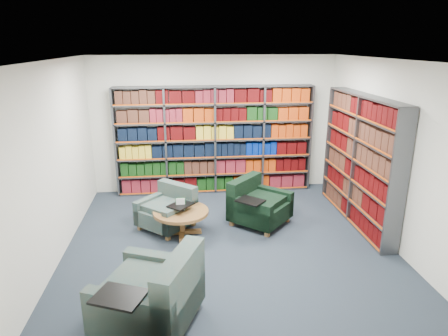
{
  "coord_description": "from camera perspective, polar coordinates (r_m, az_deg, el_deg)",
  "views": [
    {
      "loc": [
        -0.69,
        -5.64,
        3.03
      ],
      "look_at": [
        0.0,
        0.6,
        1.05
      ],
      "focal_mm": 32.0,
      "sensor_mm": 36.0,
      "label": 1
    }
  ],
  "objects": [
    {
      "name": "chair_green_right",
      "position": [
        7.0,
        4.59,
        -5.38
      ],
      "size": [
        1.21,
        1.21,
        0.78
      ],
      "color": "black",
      "rests_on": "ground"
    },
    {
      "name": "room_shell",
      "position": [
        5.91,
        0.64,
        1.5
      ],
      "size": [
        5.02,
        5.02,
        2.82
      ],
      "color": "#1A202D",
      "rests_on": "ground"
    },
    {
      "name": "chair_teal_front",
      "position": [
        4.66,
        -9.7,
        -17.73
      ],
      "size": [
        1.3,
        1.33,
        0.9
      ],
      "color": "#01303D",
      "rests_on": "ground"
    },
    {
      "name": "coffee_table",
      "position": [
        6.58,
        -6.17,
        -6.75
      ],
      "size": [
        0.9,
        0.9,
        0.63
      ],
      "color": "olive",
      "rests_on": "ground"
    },
    {
      "name": "chair_teal_left",
      "position": [
        6.91,
        -7.81,
        -6.05
      ],
      "size": [
        1.1,
        1.1,
        0.71
      ],
      "color": "#01303D",
      "rests_on": "ground"
    },
    {
      "name": "bookshelf_right",
      "position": [
        7.21,
        18.85,
        0.98
      ],
      "size": [
        0.28,
        2.5,
        2.2
      ],
      "color": "#47494F",
      "rests_on": "ground"
    },
    {
      "name": "bookshelf_back",
      "position": [
        8.24,
        -1.34,
        3.94
      ],
      "size": [
        4.0,
        0.28,
        2.2
      ],
      "color": "#47494F",
      "rests_on": "ground"
    }
  ]
}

